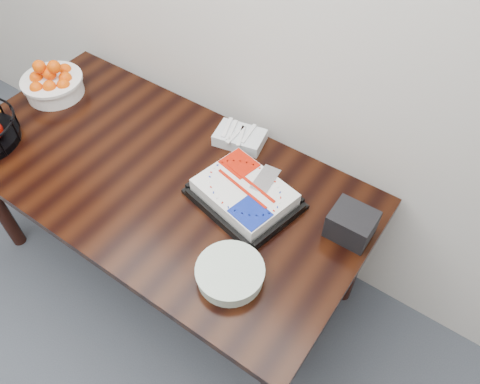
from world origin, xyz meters
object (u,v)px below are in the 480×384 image
Objects in this scene: napkin_box at (352,224)px; plate_stack at (230,274)px; cake_tray at (245,194)px; table at (158,186)px; tangerine_bowl at (52,80)px.

plate_stack is at bearing -121.82° from napkin_box.
napkin_box is (0.41, 0.09, 0.02)m from cake_tray.
napkin_box reaches higher than table.
tangerine_bowl is at bearing -177.54° from napkin_box.
tangerine_bowl reaches higher than table.
plate_stack reaches higher than table.
napkin_box is (0.25, 0.41, 0.03)m from plate_stack.
tangerine_bowl is at bearing 171.15° from table.
plate_stack is at bearing -63.51° from cake_tray.
napkin_box is at bearing 12.82° from table.
cake_tray is 0.42m from napkin_box.
cake_tray reaches higher than plate_stack.
tangerine_bowl is 1.82× the size of napkin_box.
plate_stack is (0.55, -0.23, 0.12)m from table.
cake_tray is 2.89× the size of napkin_box.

